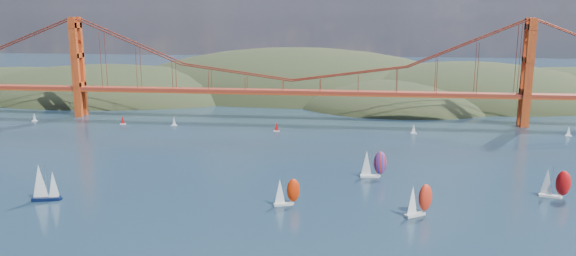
% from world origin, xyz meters
% --- Properties ---
extents(headlands, '(725.00, 225.00, 96.00)m').
position_xyz_m(headlands, '(44.95, 278.29, -12.46)').
color(headlands, black).
rests_on(headlands, ground).
extents(bridge, '(552.00, 12.00, 55.00)m').
position_xyz_m(bridge, '(-1.75, 180.00, 32.23)').
color(bridge, maroon).
rests_on(bridge, ground).
extents(sloop_navy, '(8.84, 5.88, 13.13)m').
position_xyz_m(sloop_navy, '(-63.68, 42.50, 5.80)').
color(sloop_navy, black).
rests_on(sloop_navy, ground).
extents(racer_0, '(8.44, 5.38, 9.43)m').
position_xyz_m(racer_0, '(12.76, 47.14, 4.46)').
color(racer_0, silver).
rests_on(racer_0, ground).
extents(racer_1, '(9.12, 7.56, 10.48)m').
position_xyz_m(racer_1, '(52.29, 42.87, 4.95)').
color(racer_1, silver).
rests_on(racer_1, ground).
extents(racer_2, '(9.33, 5.49, 10.46)m').
position_xyz_m(racer_2, '(97.32, 64.22, 4.94)').
color(racer_2, white).
rests_on(racer_2, ground).
extents(racer_rwb, '(9.53, 4.05, 10.85)m').
position_xyz_m(racer_rwb, '(40.19, 80.01, 5.13)').
color(racer_rwb, silver).
rests_on(racer_rwb, ground).
extents(distant_boat_1, '(3.00, 2.00, 4.70)m').
position_xyz_m(distant_boat_1, '(-137.78, 162.07, 2.41)').
color(distant_boat_1, silver).
rests_on(distant_boat_1, ground).
extents(distant_boat_2, '(3.00, 2.00, 4.70)m').
position_xyz_m(distant_boat_2, '(-87.17, 159.50, 2.41)').
color(distant_boat_2, silver).
rests_on(distant_boat_2, ground).
extents(distant_boat_3, '(3.00, 2.00, 4.70)m').
position_xyz_m(distant_boat_3, '(-59.29, 159.26, 2.41)').
color(distant_boat_3, silver).
rests_on(distant_boat_3, ground).
extents(distant_boat_4, '(3.00, 2.00, 4.70)m').
position_xyz_m(distant_boat_4, '(134.87, 157.87, 2.41)').
color(distant_boat_4, silver).
rests_on(distant_boat_4, ground).
extents(distant_boat_8, '(3.00, 2.00, 4.70)m').
position_xyz_m(distant_boat_8, '(62.11, 154.59, 2.41)').
color(distant_boat_8, silver).
rests_on(distant_boat_8, ground).
extents(distant_boat_9, '(3.00, 2.00, 4.70)m').
position_xyz_m(distant_boat_9, '(-4.73, 151.92, 2.41)').
color(distant_boat_9, silver).
rests_on(distant_boat_9, ground).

